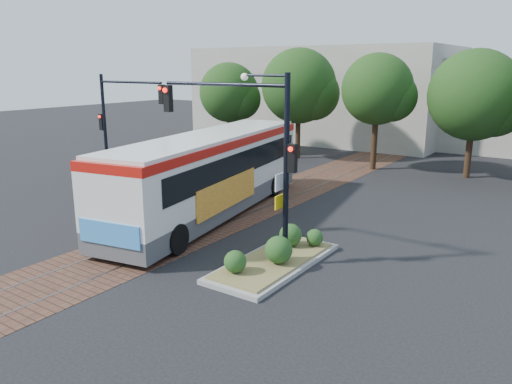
# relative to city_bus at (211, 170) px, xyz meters

# --- Properties ---
(ground) EXTENTS (120.00, 120.00, 0.00)m
(ground) POSITION_rel_city_bus_xyz_m (0.64, -2.42, -1.98)
(ground) COLOR black
(ground) RESTS_ON ground
(trackbed) EXTENTS (3.60, 40.00, 0.02)m
(trackbed) POSITION_rel_city_bus_xyz_m (0.64, 1.58, -1.98)
(trackbed) COLOR brown
(trackbed) RESTS_ON ground
(tree_row) EXTENTS (26.40, 5.60, 7.67)m
(tree_row) POSITION_rel_city_bus_xyz_m (1.85, 14.00, 2.87)
(tree_row) COLOR #382314
(tree_row) RESTS_ON ground
(warehouses) EXTENTS (40.00, 13.00, 8.00)m
(warehouses) POSITION_rel_city_bus_xyz_m (0.12, 26.33, 1.83)
(warehouses) COLOR #ADA899
(warehouses) RESTS_ON ground
(city_bus) EXTENTS (5.11, 13.57, 3.56)m
(city_bus) POSITION_rel_city_bus_xyz_m (0.00, 0.00, 0.00)
(city_bus) COLOR #4D4D50
(city_bus) RESTS_ON ground
(traffic_island) EXTENTS (2.20, 5.20, 1.13)m
(traffic_island) POSITION_rel_city_bus_xyz_m (5.46, -3.31, -1.65)
(traffic_island) COLOR gray
(traffic_island) RESTS_ON ground
(signal_pole_main) EXTENTS (5.49, 0.46, 6.00)m
(signal_pole_main) POSITION_rel_city_bus_xyz_m (4.51, -3.22, 2.17)
(signal_pole_main) COLOR black
(signal_pole_main) RESTS_ON ground
(signal_pole_left) EXTENTS (4.99, 0.34, 6.00)m
(signal_pole_left) POSITION_rel_city_bus_xyz_m (-7.72, 1.58, 1.88)
(signal_pole_left) COLOR black
(signal_pole_left) RESTS_ON ground
(officer) EXTENTS (0.71, 0.50, 1.84)m
(officer) POSITION_rel_city_bus_xyz_m (-5.74, -1.12, -1.06)
(officer) COLOR black
(officer) RESTS_ON ground
(parked_car) EXTENTS (5.06, 3.42, 1.36)m
(parked_car) POSITION_rel_city_bus_xyz_m (-6.67, 11.48, -1.30)
(parked_car) COLOR black
(parked_car) RESTS_ON ground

